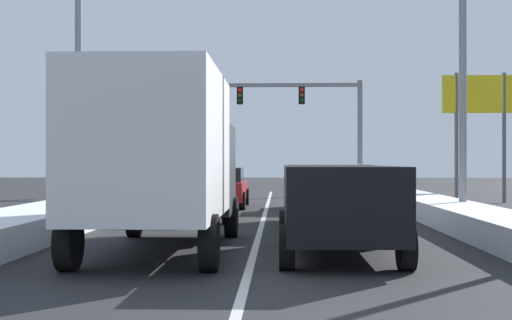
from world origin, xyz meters
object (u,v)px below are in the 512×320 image
object	(u,v)px
suv_black_right_lane_nearest	(338,202)
sedan_red_center_lane_third	(221,187)
suv_gray_right_lane_second	(325,189)
roadside_sign_right	(480,108)
traffic_light_gantry	(292,107)
sedan_silver_right_lane_third	(318,189)
box_truck_center_lane_nearest	(163,154)
street_lamp_left_mid	(89,39)
sedan_tan_center_lane_second	(201,194)
street_lamp_right_mid	(451,33)

from	to	relation	value
suv_black_right_lane_nearest	sedan_red_center_lane_third	world-z (taller)	suv_black_right_lane_nearest
suv_gray_right_lane_second	sedan_red_center_lane_third	distance (m)	8.86
roadside_sign_right	sedan_red_center_lane_third	bearing A→B (deg)	-162.15
traffic_light_gantry	sedan_silver_right_lane_third	bearing A→B (deg)	-87.13
box_truck_center_lane_nearest	street_lamp_left_mid	distance (m)	10.26
suv_gray_right_lane_second	sedan_tan_center_lane_second	xyz separation A→B (m)	(-3.61, 2.26, -0.25)
sedan_silver_right_lane_third	street_lamp_left_mid	size ratio (longest dim) A/B	0.48
traffic_light_gantry	roadside_sign_right	world-z (taller)	traffic_light_gantry
suv_gray_right_lane_second	roadside_sign_right	bearing A→B (deg)	57.93
suv_black_right_lane_nearest	sedan_tan_center_lane_second	world-z (taller)	suv_black_right_lane_nearest
sedan_red_center_lane_third	traffic_light_gantry	world-z (taller)	traffic_light_gantry
suv_gray_right_lane_second	sedan_silver_right_lane_third	xyz separation A→B (m)	(0.18, 6.68, -0.25)
sedan_tan_center_lane_second	street_lamp_left_mid	size ratio (longest dim) A/B	0.48
traffic_light_gantry	street_lamp_left_mid	world-z (taller)	street_lamp_left_mid
suv_black_right_lane_nearest	traffic_light_gantry	size ratio (longest dim) A/B	0.46
sedan_tan_center_lane_second	box_truck_center_lane_nearest	bearing A→B (deg)	-88.95
suv_gray_right_lane_second	box_truck_center_lane_nearest	world-z (taller)	box_truck_center_lane_nearest
sedan_red_center_lane_third	street_lamp_right_mid	world-z (taller)	street_lamp_right_mid
street_lamp_left_mid	traffic_light_gantry	bearing A→B (deg)	69.67
sedan_red_center_lane_third	street_lamp_left_mid	xyz separation A→B (m)	(-3.72, -5.30, 4.80)
street_lamp_left_mid	roadside_sign_right	size ratio (longest dim) A/B	1.72
street_lamp_left_mid	roadside_sign_right	xyz separation A→B (m)	(14.45, 8.76, -1.55)
sedan_silver_right_lane_third	suv_gray_right_lane_second	bearing A→B (deg)	-91.50
traffic_light_gantry	box_truck_center_lane_nearest	bearing A→B (deg)	-96.24
sedan_tan_center_lane_second	roadside_sign_right	xyz separation A→B (m)	(10.88, 9.34, 3.25)
suv_black_right_lane_nearest	traffic_light_gantry	distance (m)	27.53
suv_gray_right_lane_second	suv_black_right_lane_nearest	bearing A→B (deg)	-91.28
suv_gray_right_lane_second	sedan_silver_right_lane_third	bearing A→B (deg)	88.50
suv_gray_right_lane_second	sedan_silver_right_lane_third	world-z (taller)	suv_gray_right_lane_second
traffic_light_gantry	street_lamp_left_mid	distance (m)	19.15
suv_black_right_lane_nearest	box_truck_center_lane_nearest	world-z (taller)	box_truck_center_lane_nearest
suv_black_right_lane_nearest	sedan_tan_center_lane_second	xyz separation A→B (m)	(-3.47, 8.75, -0.25)
traffic_light_gantry	street_lamp_right_mid	size ratio (longest dim) A/B	1.14
suv_black_right_lane_nearest	street_lamp_right_mid	xyz separation A→B (m)	(3.88, 7.96, 4.45)
suv_black_right_lane_nearest	roadside_sign_right	distance (m)	19.78
sedan_tan_center_lane_second	roadside_sign_right	world-z (taller)	roadside_sign_right
sedan_silver_right_lane_third	box_truck_center_lane_nearest	size ratio (longest dim) A/B	0.63
traffic_light_gantry	roadside_sign_right	distance (m)	12.07
box_truck_center_lane_nearest	traffic_light_gantry	world-z (taller)	traffic_light_gantry
box_truck_center_lane_nearest	sedan_red_center_lane_third	distance (m)	14.18
suv_gray_right_lane_second	roadside_sign_right	distance (m)	14.02
sedan_silver_right_lane_third	street_lamp_left_mid	bearing A→B (deg)	-152.46
sedan_silver_right_lane_third	traffic_light_gantry	xyz separation A→B (m)	(-0.71, 14.10, 3.96)
suv_gray_right_lane_second	sedan_silver_right_lane_third	size ratio (longest dim) A/B	1.09
traffic_light_gantry	roadside_sign_right	xyz separation A→B (m)	(7.80, -9.18, -0.71)
suv_gray_right_lane_second	street_lamp_left_mid	distance (m)	8.96
box_truck_center_lane_nearest	traffic_light_gantry	distance (m)	27.07
sedan_tan_center_lane_second	street_lamp_right_mid	xyz separation A→B (m)	(7.35, -0.79, 4.70)
sedan_silver_right_lane_third	box_truck_center_lane_nearest	bearing A→B (deg)	-106.02
roadside_sign_right	street_lamp_left_mid	bearing A→B (deg)	-148.78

